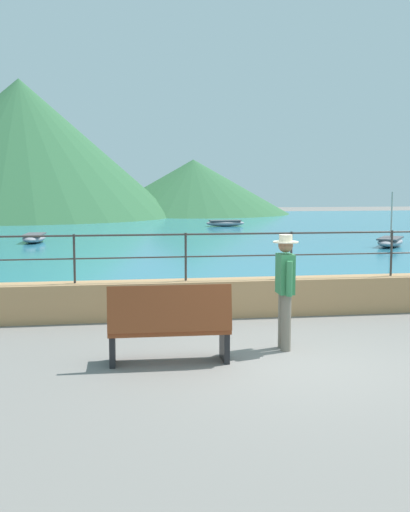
# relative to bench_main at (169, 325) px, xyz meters

# --- Properties ---
(ground_plane) EXTENTS (120.00, 120.00, 0.00)m
(ground_plane) POSITION_rel_bench_main_xyz_m (1.63, -0.17, -0.56)
(ground_plane) COLOR slate
(promenade_wall) EXTENTS (20.00, 0.56, 0.70)m
(promenade_wall) POSITION_rel_bench_main_xyz_m (1.63, 3.03, -0.21)
(promenade_wall) COLOR tan
(promenade_wall) RESTS_ON ground
(railing) EXTENTS (18.44, 0.04, 0.90)m
(railing) POSITION_rel_bench_main_xyz_m (1.63, 3.03, 0.77)
(railing) COLOR #383330
(railing) RESTS_ON promenade_wall
(lake_water) EXTENTS (64.00, 44.32, 0.06)m
(lake_water) POSITION_rel_bench_main_xyz_m (1.63, 25.67, -0.53)
(lake_water) COLOR teal
(lake_water) RESTS_ON ground
(hill_main) EXTENTS (24.35, 24.35, 10.66)m
(hill_main) POSITION_rel_bench_main_xyz_m (-7.53, 42.00, 4.77)
(hill_main) COLOR #33663D
(hill_main) RESTS_ON ground
(hill_secondary) EXTENTS (16.59, 16.59, 4.67)m
(hill_secondary) POSITION_rel_bench_main_xyz_m (6.38, 44.40, 1.77)
(hill_secondary) COLOR #33663D
(hill_secondary) RESTS_ON ground
(bench_main) EXTENTS (1.71, 0.60, 1.13)m
(bench_main) POSITION_rel_bench_main_xyz_m (0.00, 0.00, 0.00)
(bench_main) COLOR brown
(bench_main) RESTS_ON ground
(person_walking) EXTENTS (0.38, 0.57, 1.75)m
(person_walking) POSITION_rel_bench_main_xyz_m (1.80, 0.51, 0.42)
(person_walking) COLOR slate
(person_walking) RESTS_ON ground
(boat_1) EXTENTS (2.06, 2.40, 2.16)m
(boat_1) POSITION_rel_bench_main_xyz_m (10.22, 14.65, -0.30)
(boat_1) COLOR gray
(boat_1) RESTS_ON lake_water
(boat_2) EXTENTS (2.33, 0.99, 0.36)m
(boat_2) POSITION_rel_bench_main_xyz_m (6.00, 27.65, -0.30)
(boat_2) COLOR gray
(boat_2) RESTS_ON lake_water
(boat_3) EXTENTS (1.02, 2.35, 0.36)m
(boat_3) POSITION_rel_bench_main_xyz_m (-3.98, 18.69, -0.30)
(boat_3) COLOR gray
(boat_3) RESTS_ON lake_water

